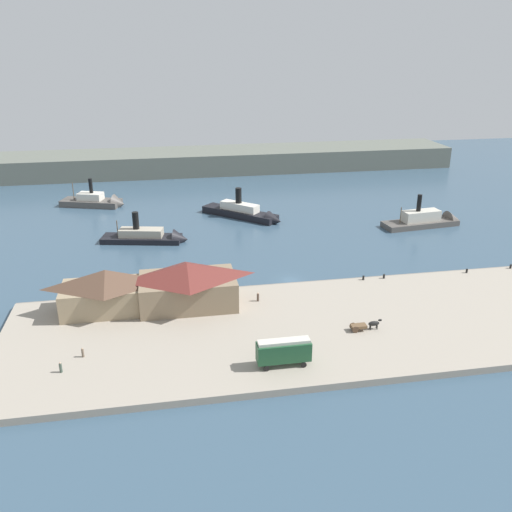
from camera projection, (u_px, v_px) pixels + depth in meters
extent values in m
plane|color=#385166|center=(290.00, 280.00, 117.91)|extent=(320.00, 320.00, 0.00)
cube|color=#9E9384|center=(319.00, 327.00, 97.54)|extent=(110.00, 36.00, 1.20)
cube|color=gray|center=(294.00, 285.00, 114.43)|extent=(110.00, 0.80, 1.00)
cube|color=#998466|center=(108.00, 298.00, 101.37)|extent=(16.46, 8.98, 5.09)
pyramid|color=brown|center=(106.00, 278.00, 99.88)|extent=(16.79, 9.43, 3.05)
cube|color=#847056|center=(188.00, 291.00, 103.39)|extent=(17.84, 10.74, 5.67)
pyramid|color=maroon|center=(187.00, 270.00, 101.84)|extent=(18.20, 11.28, 2.81)
cube|color=#1E4C2D|center=(284.00, 352.00, 84.11)|extent=(8.37, 2.45, 3.01)
cube|color=beige|center=(284.00, 342.00, 83.47)|extent=(8.03, 1.72, 0.50)
cylinder|color=black|center=(300.00, 356.00, 86.43)|extent=(0.90, 0.18, 0.90)
cylinder|color=black|center=(304.00, 365.00, 84.18)|extent=(0.90, 0.18, 0.90)
cylinder|color=black|center=(263.00, 360.00, 85.47)|extent=(0.90, 0.18, 0.90)
cylinder|color=black|center=(266.00, 369.00, 83.22)|extent=(0.90, 0.18, 0.90)
cube|color=brown|center=(359.00, 326.00, 94.81)|extent=(2.66, 1.46, 0.50)
cylinder|color=#4C3828|center=(353.00, 326.00, 95.43)|extent=(1.20, 0.10, 1.20)
cylinder|color=#4C3828|center=(356.00, 330.00, 94.10)|extent=(1.20, 0.10, 1.20)
ellipsoid|color=black|center=(374.00, 323.00, 95.16)|extent=(2.00, 0.70, 0.90)
ellipsoid|color=black|center=(380.00, 320.00, 95.14)|extent=(0.70, 0.32, 0.44)
cylinder|color=black|center=(376.00, 326.00, 95.67)|extent=(0.16, 0.16, 1.00)
cylinder|color=black|center=(377.00, 327.00, 95.30)|extent=(0.16, 0.16, 1.00)
cylinder|color=black|center=(370.00, 326.00, 95.47)|extent=(0.16, 0.16, 1.00)
cylinder|color=black|center=(371.00, 327.00, 95.10)|extent=(0.16, 0.16, 1.00)
cylinder|color=#6B5B4C|center=(83.00, 353.00, 86.94)|extent=(0.40, 0.40, 1.38)
sphere|color=#CCA889|center=(82.00, 349.00, 86.64)|extent=(0.25, 0.25, 0.25)
cylinder|color=#3D4C42|center=(61.00, 368.00, 82.87)|extent=(0.43, 0.43, 1.47)
sphere|color=#CCA889|center=(60.00, 363.00, 82.55)|extent=(0.27, 0.27, 0.27)
cylinder|color=#4C3D33|center=(258.00, 297.00, 105.61)|extent=(0.44, 0.44, 1.51)
sphere|color=#CCA889|center=(258.00, 293.00, 105.29)|extent=(0.28, 0.28, 0.28)
cylinder|color=black|center=(384.00, 276.00, 115.86)|extent=(0.44, 0.44, 0.90)
cylinder|color=black|center=(363.00, 278.00, 115.10)|extent=(0.44, 0.44, 0.90)
cylinder|color=black|center=(511.00, 266.00, 120.92)|extent=(0.44, 0.44, 0.90)
cylinder|color=black|center=(467.00, 271.00, 118.58)|extent=(0.44, 0.44, 0.90)
cube|color=#514C47|center=(91.00, 203.00, 170.96)|extent=(19.29, 11.83, 1.92)
cone|color=#514C47|center=(119.00, 204.00, 169.79)|extent=(4.93, 6.58, 5.85)
cube|color=silver|center=(90.00, 196.00, 170.20)|extent=(8.36, 6.30, 2.21)
cylinder|color=black|center=(91.00, 186.00, 168.91)|extent=(1.14, 1.14, 4.54)
cylinder|color=brown|center=(73.00, 191.00, 170.33)|extent=(0.24, 0.24, 5.32)
cube|color=black|center=(142.00, 239.00, 140.55)|extent=(20.95, 9.99, 1.40)
cone|color=black|center=(181.00, 239.00, 140.23)|extent=(4.66, 5.93, 5.28)
cube|color=#B2A893|center=(141.00, 233.00, 139.93)|extent=(11.48, 6.09, 2.02)
cylinder|color=black|center=(136.00, 221.00, 138.79)|extent=(1.61, 1.61, 4.40)
cylinder|color=brown|center=(117.00, 228.00, 139.72)|extent=(0.24, 0.24, 4.19)
cube|color=#514C47|center=(420.00, 224.00, 152.13)|extent=(21.91, 8.62, 1.54)
cone|color=#514C47|center=(453.00, 220.00, 155.01)|extent=(4.46, 5.98, 5.57)
cube|color=beige|center=(421.00, 216.00, 151.32)|extent=(10.85, 5.09, 2.94)
cylinder|color=black|center=(419.00, 203.00, 149.66)|extent=(1.24, 1.24, 4.62)
cylinder|color=brown|center=(401.00, 215.00, 149.31)|extent=(0.24, 0.24, 4.46)
cube|color=black|center=(240.00, 214.00, 160.10)|extent=(20.87, 20.16, 1.96)
cone|color=black|center=(274.00, 220.00, 154.04)|extent=(6.35, 6.37, 4.72)
cube|color=silver|center=(240.00, 207.00, 159.34)|extent=(10.87, 10.55, 2.23)
cylinder|color=black|center=(238.00, 195.00, 158.30)|extent=(1.78, 1.78, 4.41)
cube|color=#60665B|center=(225.00, 160.00, 217.20)|extent=(180.00, 24.00, 8.00)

